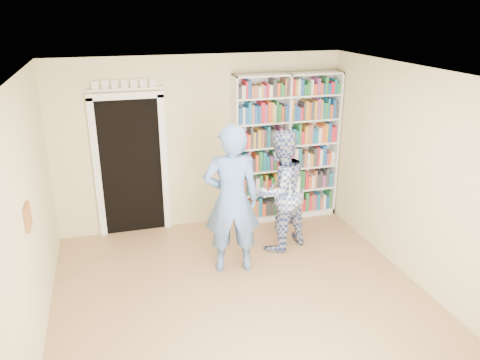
{
  "coord_description": "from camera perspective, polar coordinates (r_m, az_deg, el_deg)",
  "views": [
    {
      "loc": [
        -1.38,
        -4.43,
        3.36
      ],
      "look_at": [
        0.16,
        0.9,
        1.29
      ],
      "focal_mm": 35.0,
      "sensor_mm": 36.0,
      "label": 1
    }
  ],
  "objects": [
    {
      "name": "wall_right",
      "position": [
        6.07,
        21.83,
        -0.41
      ],
      "size": [
        0.0,
        5.0,
        5.0
      ],
      "primitive_type": "plane",
      "rotation": [
        1.57,
        0.0,
        -1.57
      ],
      "color": "beige",
      "rests_on": "floor"
    },
    {
      "name": "wall_left",
      "position": [
        4.94,
        -24.87,
        -5.59
      ],
      "size": [
        0.0,
        5.0,
        5.0
      ],
      "primitive_type": "plane",
      "rotation": [
        1.57,
        0.0,
        1.57
      ],
      "color": "beige",
      "rests_on": "floor"
    },
    {
      "name": "man_plaid",
      "position": [
        6.68,
        4.88,
        -1.33
      ],
      "size": [
        1.06,
        0.96,
        1.78
      ],
      "primitive_type": "imported",
      "rotation": [
        0.0,
        0.0,
        3.55
      ],
      "color": "#304693",
      "rests_on": "floor"
    },
    {
      "name": "wall_art",
      "position": [
        5.1,
        -24.44,
        -4.11
      ],
      "size": [
        0.03,
        0.25,
        0.25
      ],
      "primitive_type": "cube",
      "color": "brown",
      "rests_on": "wall_left"
    },
    {
      "name": "man_blue",
      "position": [
        6.04,
        -1.02,
        -2.46
      ],
      "size": [
        0.8,
        0.59,
        2.01
      ],
      "primitive_type": "imported",
      "rotation": [
        0.0,
        0.0,
        2.98
      ],
      "color": "#577DC1",
      "rests_on": "floor"
    },
    {
      "name": "paper_sheet",
      "position": [
        6.51,
        6.66,
        -0.97
      ],
      "size": [
        0.19,
        0.09,
        0.29
      ],
      "primitive_type": "cube",
      "rotation": [
        0.0,
        0.0,
        0.41
      ],
      "color": "white",
      "rests_on": "man_plaid"
    },
    {
      "name": "doorway",
      "position": [
        7.25,
        -13.18,
        2.4
      ],
      "size": [
        1.1,
        0.08,
        2.43
      ],
      "color": "black",
      "rests_on": "floor"
    },
    {
      "name": "bookshelf",
      "position": [
        7.61,
        5.59,
        3.96
      ],
      "size": [
        1.74,
        0.33,
        2.4
      ],
      "rotation": [
        0.0,
        0.0,
        -0.26
      ],
      "color": "white",
      "rests_on": "floor"
    },
    {
      "name": "floor",
      "position": [
        5.73,
        0.98,
        -15.47
      ],
      "size": [
        5.0,
        5.0,
        0.0
      ],
      "primitive_type": "plane",
      "color": "#AB7E53",
      "rests_on": "ground"
    },
    {
      "name": "ceiling",
      "position": [
        4.68,
        1.18,
        12.36
      ],
      "size": [
        5.0,
        5.0,
        0.0
      ],
      "primitive_type": "plane",
      "rotation": [
        3.14,
        0.0,
        0.0
      ],
      "color": "white",
      "rests_on": "wall_back"
    },
    {
      "name": "wall_back",
      "position": [
        7.34,
        -4.71,
        4.51
      ],
      "size": [
        4.5,
        0.0,
        4.5
      ],
      "primitive_type": "plane",
      "rotation": [
        1.57,
        0.0,
        0.0
      ],
      "color": "beige",
      "rests_on": "floor"
    }
  ]
}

